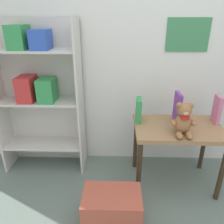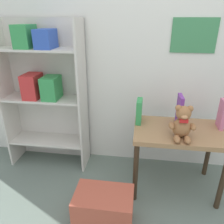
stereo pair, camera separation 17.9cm
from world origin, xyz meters
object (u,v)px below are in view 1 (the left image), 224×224
Objects in this scene: book_standing_purple at (177,108)px; book_standing_pink at (217,109)px; book_standing_green at (138,110)px; storage_bin at (112,210)px; teddy_bear at (183,120)px; display_table at (177,135)px; bookshelf_side at (39,90)px.

book_standing_purple is 0.32m from book_standing_pink.
book_standing_green is 0.49× the size of storage_bin.
book_standing_green is at bearing 145.22° from teddy_bear.
storage_bin is (-0.52, -0.47, -0.34)m from display_table.
book_standing_pink is at bearing 33.26° from storage_bin.
bookshelf_side is 5.95× the size of book_standing_pink.
bookshelf_side is 0.89m from book_standing_green.
storage_bin is at bearing -46.50° from bookshelf_side.
book_standing_green is at bearing 70.06° from storage_bin.
storage_bin is at bearing -146.25° from teddy_bear.
teddy_bear reaches higher than book_standing_pink.
bookshelf_side reaches higher than book_standing_purple.
display_table is 0.39m from book_standing_pink.
display_table is 2.80× the size of teddy_bear.
display_table is at bearing 41.70° from storage_bin.
display_table is 2.83× the size of book_standing_purple.
storage_bin is (-0.85, -0.55, -0.54)m from book_standing_pink.
book_standing_pink is (0.32, 0.09, 0.20)m from display_table.
display_table is 1.75× the size of storage_bin.
book_standing_green reaches higher than display_table.
book_standing_purple is at bearing -6.71° from bookshelf_side.
book_standing_pink is at bearing 15.16° from display_table.
book_standing_green is 0.79m from storage_bin.
book_standing_pink reaches higher than storage_bin.
teddy_bear is at bearing -93.27° from book_standing_purple.
book_standing_purple is at bearing 2.45° from book_standing_green.
teddy_bear is 1.27× the size of book_standing_green.
book_standing_green is (0.87, -0.14, -0.12)m from bookshelf_side.
teddy_bear is 1.01× the size of book_standing_purple.
bookshelf_side is at bearing 176.99° from book_standing_pink.
book_standing_purple is (0.01, 0.22, 0.01)m from teddy_bear.
storage_bin is at bearing -107.88° from book_standing_green.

